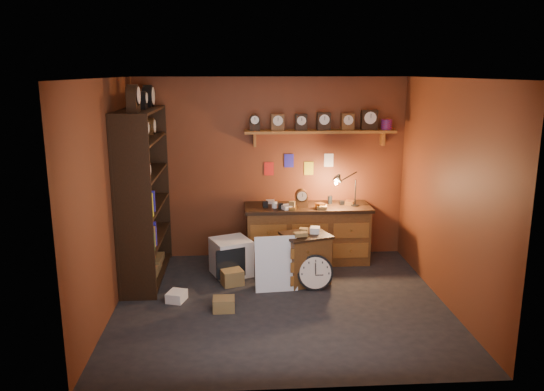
{
  "coord_description": "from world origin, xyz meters",
  "views": [
    {
      "loc": [
        -0.5,
        -6.0,
        2.77
      ],
      "look_at": [
        -0.09,
        0.35,
        1.28
      ],
      "focal_mm": 35.0,
      "sensor_mm": 36.0,
      "label": 1
    }
  ],
  "objects_px": {
    "workbench": "(307,230)",
    "low_cabinet": "(306,256)",
    "big_round_clock": "(315,273)",
    "shelving_unit": "(141,188)"
  },
  "relations": [
    {
      "from": "workbench",
      "to": "low_cabinet",
      "type": "bearing_deg",
      "value": -98.98
    },
    {
      "from": "low_cabinet",
      "to": "workbench",
      "type": "bearing_deg",
      "value": 61.99
    },
    {
      "from": "low_cabinet",
      "to": "big_round_clock",
      "type": "distance_m",
      "value": 0.31
    },
    {
      "from": "workbench",
      "to": "big_round_clock",
      "type": "bearing_deg",
      "value": -91.99
    },
    {
      "from": "workbench",
      "to": "low_cabinet",
      "type": "distance_m",
      "value": 0.83
    },
    {
      "from": "workbench",
      "to": "low_cabinet",
      "type": "height_order",
      "value": "workbench"
    },
    {
      "from": "shelving_unit",
      "to": "low_cabinet",
      "type": "xyz_separation_m",
      "value": [
        2.18,
        -0.32,
        -0.88
      ]
    },
    {
      "from": "workbench",
      "to": "low_cabinet",
      "type": "xyz_separation_m",
      "value": [
        -0.13,
        -0.82,
        -0.1
      ]
    },
    {
      "from": "low_cabinet",
      "to": "big_round_clock",
      "type": "height_order",
      "value": "low_cabinet"
    },
    {
      "from": "shelving_unit",
      "to": "low_cabinet",
      "type": "height_order",
      "value": "shelving_unit"
    }
  ]
}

